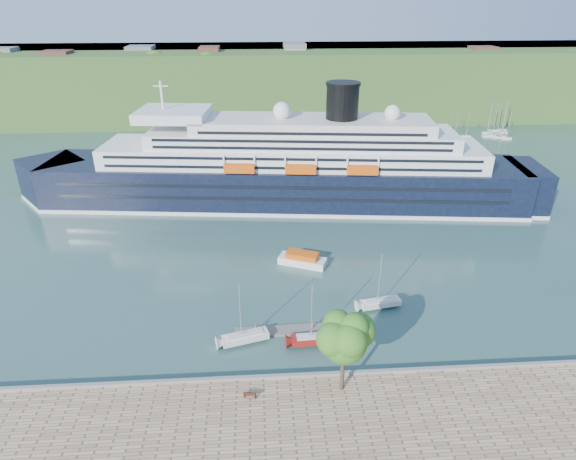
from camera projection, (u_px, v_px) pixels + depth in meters
The scene contains 11 objects.
ground at pixel (302, 381), 57.30m from camera, with size 400.00×400.00×0.00m, color #284744.
far_hillside at pixel (267, 81), 181.99m from camera, with size 400.00×50.00×24.00m, color #365823.
quay_coping at pixel (302, 375), 56.62m from camera, with size 220.00×0.50×0.30m, color slate.
cruise_ship at pixel (282, 145), 101.05m from camera, with size 116.06×16.90×26.06m, color black, non-canonical shape.
park_bench at pixel (250, 394), 53.51m from camera, with size 1.48×0.61×0.95m, color #4F2716, non-canonical shape.
promenade_tree at pixel (344, 350), 52.38m from camera, with size 6.75×6.75×11.18m, color #2D6219, non-canonical shape.
floating_pontoon at pixel (298, 330), 65.80m from camera, with size 17.44×2.13×0.39m, color slate, non-canonical shape.
sailboat_white_near at pixel (244, 315), 61.72m from camera, with size 6.85×1.90×8.84m, color silver, non-canonical shape.
sailboat_red at pixel (315, 317), 61.41m from camera, with size 6.74×1.87×8.71m, color maroon, non-canonical shape.
sailboat_white_far at pixel (382, 283), 68.88m from camera, with size 6.66×1.85×8.61m, color silver, non-canonical shape.
tender_launch at pixel (302, 259), 81.67m from camera, with size 8.13×2.78×2.25m, color #DC500C, non-canonical shape.
Camera 1 is at (-4.56, -43.34, 41.39)m, focal length 30.00 mm.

